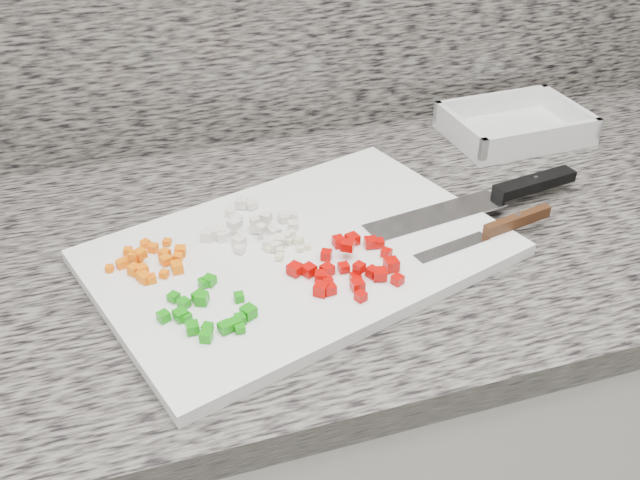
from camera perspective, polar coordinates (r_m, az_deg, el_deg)
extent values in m
cube|color=silver|center=(1.28, 0.49, -17.02)|extent=(3.92, 0.62, 0.86)
cube|color=slate|center=(0.97, 0.61, -0.21)|extent=(3.96, 0.64, 0.04)
cube|color=white|center=(0.91, -1.59, -1.02)|extent=(0.58, 0.47, 0.02)
cube|color=#FF6D05|center=(0.90, -15.64, -1.87)|extent=(0.01, 0.01, 0.01)
cube|color=#FF6D05|center=(0.90, -12.34, -1.03)|extent=(0.02, 0.02, 0.01)
cube|color=#FF6D05|center=(0.90, -15.38, -1.73)|extent=(0.01, 0.01, 0.01)
cube|color=#FF6D05|center=(0.91, -13.21, -0.62)|extent=(0.01, 0.01, 0.01)
cube|color=#FF6D05|center=(0.86, -13.33, -3.01)|extent=(0.01, 0.01, 0.01)
cube|color=#FF6D05|center=(0.86, -13.81, -2.97)|extent=(0.02, 0.02, 0.01)
cube|color=#FF6D05|center=(0.90, -11.12, -0.86)|extent=(0.02, 0.02, 0.01)
cube|color=#FF6D05|center=(0.89, -11.31, -1.36)|extent=(0.01, 0.01, 0.01)
cube|color=#FF6D05|center=(0.88, -14.64, -2.31)|extent=(0.02, 0.02, 0.01)
cube|color=#FF6D05|center=(0.87, -14.07, -2.71)|extent=(0.01, 0.01, 0.01)
cube|color=#FF6D05|center=(0.89, -16.50, -2.18)|extent=(0.01, 0.01, 0.01)
cube|color=#FF6D05|center=(0.87, -12.37, -2.67)|extent=(0.01, 0.01, 0.01)
cube|color=#FF6D05|center=(0.92, -13.82, -0.35)|extent=(0.01, 0.01, 0.01)
cube|color=#FF6D05|center=(0.93, -13.80, -0.22)|extent=(0.01, 0.01, 0.01)
cube|color=#FF6D05|center=(0.92, -15.11, -0.88)|extent=(0.01, 0.01, 0.01)
cube|color=#FF6D05|center=(0.88, -14.06, -2.34)|extent=(0.02, 0.02, 0.01)
cube|color=#FF6D05|center=(0.90, -14.66, -1.39)|extent=(0.01, 0.01, 0.01)
cube|color=#FF6D05|center=(0.89, -14.20, -1.09)|extent=(0.02, 0.02, 0.01)
cube|color=#FF6D05|center=(0.92, -12.14, -0.15)|extent=(0.01, 0.01, 0.01)
cube|color=#FF6D05|center=(0.89, -12.23, -1.56)|extent=(0.02, 0.02, 0.01)
cube|color=#FF6D05|center=(0.90, -14.43, -1.38)|extent=(0.01, 0.01, 0.01)
cube|color=#FF6D05|center=(0.88, -11.47, -2.00)|extent=(0.01, 0.01, 0.01)
cube|color=#FF6D05|center=(0.87, -11.33, -2.19)|extent=(0.01, 0.01, 0.01)
cube|color=#FF6D05|center=(0.89, -14.62, -1.21)|extent=(0.02, 0.02, 0.01)
cube|color=silver|center=(0.92, -6.87, 1.31)|extent=(0.02, 0.02, 0.01)
cube|color=silver|center=(0.92, -3.66, 0.67)|extent=(0.02, 0.02, 0.01)
cube|color=silver|center=(0.90, -3.23, -0.08)|extent=(0.02, 0.02, 0.01)
cube|color=silver|center=(0.90, -4.06, -0.21)|extent=(0.02, 0.02, 0.01)
cube|color=silver|center=(0.93, -5.07, 1.21)|extent=(0.02, 0.02, 0.01)
cube|color=silver|center=(0.89, -3.64, -0.47)|extent=(0.02, 0.02, 0.01)
cube|color=silver|center=(0.98, -5.53, 2.84)|extent=(0.02, 0.02, 0.01)
cube|color=silver|center=(0.92, -7.85, 0.28)|extent=(0.01, 0.01, 0.01)
cube|color=silver|center=(0.95, -2.20, 1.98)|extent=(0.02, 0.02, 0.01)
cube|color=silver|center=(0.91, -2.75, 0.25)|extent=(0.02, 0.02, 0.01)
cube|color=silver|center=(0.90, -6.49, -0.15)|extent=(0.02, 0.02, 0.01)
cube|color=silver|center=(0.93, -2.15, 1.18)|extent=(0.01, 0.01, 0.01)
cube|color=silver|center=(0.95, -2.91, 1.78)|extent=(0.01, 0.01, 0.01)
cube|color=silver|center=(0.97, -7.18, 2.22)|extent=(0.02, 0.02, 0.01)
cube|color=silver|center=(0.91, -3.77, 0.02)|extent=(0.01, 0.01, 0.01)
cube|color=silver|center=(0.89, -6.45, -0.70)|extent=(0.02, 0.02, 0.01)
cube|color=silver|center=(0.93, -4.37, 1.80)|extent=(0.02, 0.02, 0.01)
cube|color=silver|center=(0.93, -8.43, 0.62)|extent=(0.02, 0.02, 0.01)
cube|color=silver|center=(0.92, -5.23, 1.52)|extent=(0.01, 0.01, 0.01)
cube|color=silver|center=(0.91, -4.72, 0.93)|extent=(0.01, 0.01, 0.01)
cube|color=silver|center=(0.92, -9.02, 0.33)|extent=(0.02, 0.02, 0.01)
cube|color=silver|center=(0.95, -3.01, 1.93)|extent=(0.01, 0.01, 0.01)
cube|color=silver|center=(0.94, -8.62, 0.87)|extent=(0.01, 0.01, 0.01)
cube|color=silver|center=(0.93, -5.15, 1.05)|extent=(0.02, 0.02, 0.01)
cube|color=silver|center=(0.92, -8.05, 0.64)|extent=(0.02, 0.02, 0.01)
cube|color=silver|center=(0.95, -6.73, 1.68)|extent=(0.02, 0.02, 0.01)
cube|color=silver|center=(0.98, -6.30, 2.99)|extent=(0.02, 0.02, 0.01)
cube|color=#148F0D|center=(0.78, -6.44, -7.02)|extent=(0.01, 0.01, 0.01)
cube|color=#148F0D|center=(0.82, -9.57, -4.50)|extent=(0.02, 0.02, 0.01)
cube|color=#148F0D|center=(0.84, -9.24, -3.36)|extent=(0.01, 0.01, 0.01)
cube|color=#148F0D|center=(0.79, -6.42, -6.29)|extent=(0.01, 0.01, 0.01)
cube|color=#148F0D|center=(0.84, -8.84, -3.20)|extent=(0.02, 0.02, 0.01)
cube|color=#148F0D|center=(0.82, -10.84, -4.95)|extent=(0.02, 0.02, 0.01)
cube|color=#148F0D|center=(0.78, -7.59, -6.91)|extent=(0.02, 0.02, 0.01)
cube|color=#148F0D|center=(0.80, -11.08, -5.87)|extent=(0.02, 0.02, 0.01)
cube|color=#148F0D|center=(0.79, -5.73, -5.74)|extent=(0.02, 0.02, 0.01)
cube|color=#148F0D|center=(0.78, -8.99, -6.92)|extent=(0.01, 0.01, 0.01)
cube|color=#148F0D|center=(0.82, -6.50, -4.56)|extent=(0.01, 0.01, 0.01)
cube|color=#148F0D|center=(0.80, -12.40, -5.99)|extent=(0.02, 0.02, 0.01)
cube|color=#148F0D|center=(0.82, -9.45, -4.65)|extent=(0.02, 0.02, 0.01)
cube|color=#148F0D|center=(0.83, -11.63, -4.47)|extent=(0.02, 0.02, 0.01)
cube|color=#148F0D|center=(0.78, -10.16, -6.91)|extent=(0.01, 0.01, 0.01)
cube|color=#148F0D|center=(0.78, -6.76, -6.58)|extent=(0.01, 0.01, 0.01)
cube|color=#148F0D|center=(0.80, -10.67, -6.11)|extent=(0.01, 0.01, 0.01)
cube|color=#148F0D|center=(0.77, -9.10, -7.59)|extent=(0.02, 0.02, 0.01)
cube|color=#BA0502|center=(0.88, 0.51, -1.19)|extent=(0.02, 0.02, 0.01)
cube|color=#BA0502|center=(0.90, 1.60, -0.24)|extent=(0.02, 0.02, 0.01)
cube|color=#BA0502|center=(0.90, 4.74, -0.24)|extent=(0.01, 0.01, 0.01)
cube|color=#BA0502|center=(0.81, 3.29, -4.51)|extent=(0.01, 0.01, 0.01)
cube|color=#BA0502|center=(0.84, 4.82, -2.71)|extent=(0.02, 0.02, 0.01)
cube|color=#BA0502|center=(0.86, 5.73, -1.96)|extent=(0.02, 0.02, 0.01)
cube|color=#BA0502|center=(0.85, 0.58, -2.39)|extent=(0.02, 0.02, 0.01)
cube|color=#BA0502|center=(0.87, 2.22, -0.43)|extent=(0.02, 0.02, 0.01)
cube|color=#BA0502|center=(0.90, 1.48, -0.09)|extent=(0.01, 0.01, 0.01)
cube|color=#BA0502|center=(0.84, 6.22, -3.16)|extent=(0.02, 0.02, 0.01)
cube|color=#BA0502|center=(0.86, 5.79, -2.04)|extent=(0.01, 0.01, 0.01)
cube|color=#BA0502|center=(0.88, 5.34, -1.03)|extent=(0.02, 0.02, 0.01)
cube|color=#BA0502|center=(0.90, 4.06, -0.17)|extent=(0.02, 0.02, 0.01)
cube|color=#BA0502|center=(0.82, 0.76, -3.90)|extent=(0.01, 0.01, 0.01)
cube|color=#BA0502|center=(0.82, 0.07, -3.97)|extent=(0.02, 0.02, 0.01)
cube|color=#BA0502|center=(0.83, 0.61, -3.29)|extent=(0.01, 0.01, 0.01)
cube|color=#BA0502|center=(0.84, 2.86, -3.02)|extent=(0.01, 0.01, 0.01)
cube|color=#BA0502|center=(0.83, 3.02, -3.61)|extent=(0.02, 0.02, 0.01)
cube|color=#BA0502|center=(0.85, 4.19, -2.58)|extent=(0.02, 0.02, 0.01)
cube|color=#BA0502|center=(0.86, 1.90, -2.19)|extent=(0.01, 0.01, 0.01)
cube|color=#BA0502|center=(0.84, 0.08, -2.89)|extent=(0.02, 0.02, 0.01)
cube|color=#BA0502|center=(0.90, 2.61, 0.08)|extent=(0.02, 0.02, 0.01)
cube|color=#BA0502|center=(0.85, -0.90, -2.41)|extent=(0.02, 0.02, 0.01)
cube|color=#BA0502|center=(0.85, -2.01, -2.32)|extent=(0.02, 0.02, 0.01)
cube|color=#BA0502|center=(0.84, 3.15, -2.22)|extent=(0.02, 0.02, 0.01)
cube|color=#F0EBB9|center=(0.90, -2.49, -0.09)|extent=(0.01, 0.01, 0.01)
cube|color=#F0EBB9|center=(0.88, -3.25, -1.32)|extent=(0.01, 0.01, 0.01)
cube|color=#F0EBB9|center=(0.89, -4.07, -0.72)|extent=(0.01, 0.01, 0.01)
cube|color=#F0EBB9|center=(0.89, -3.21, -0.91)|extent=(0.01, 0.01, 0.01)
cube|color=#F0EBB9|center=(0.89, -1.66, -0.71)|extent=(0.01, 0.01, 0.01)
cube|color=#F0EBB9|center=(0.89, -1.00, -0.54)|extent=(0.01, 0.01, 0.01)
cube|color=#F0EBB9|center=(0.90, -1.72, -0.05)|extent=(0.01, 0.01, 0.01)
cube|color=#F0EBB9|center=(0.89, -3.57, -0.60)|extent=(0.01, 0.01, 0.01)
cube|color=#F0EBB9|center=(0.92, -2.31, 0.55)|extent=(0.01, 0.01, 0.01)
cube|color=white|center=(0.97, 9.25, 1.94)|extent=(0.21, 0.08, 0.00)
cube|color=black|center=(1.07, 16.79, 4.38)|extent=(0.14, 0.05, 0.02)
cylinder|color=white|center=(1.06, 16.87, 4.80)|extent=(0.01, 0.01, 0.00)
cube|color=white|center=(0.91, 10.53, -0.63)|extent=(0.11, 0.04, 0.00)
cube|color=#462511|center=(0.97, 15.50, 1.50)|extent=(0.11, 0.03, 0.02)
cylinder|color=white|center=(0.97, 15.58, 1.95)|extent=(0.01, 0.01, 0.00)
cube|color=silver|center=(1.26, 15.21, 8.28)|extent=(0.23, 0.17, 0.01)
cube|color=silver|center=(1.30, 13.58, 10.59)|extent=(0.22, 0.02, 0.04)
cube|color=silver|center=(1.19, 17.31, 7.73)|extent=(0.22, 0.02, 0.04)
cube|color=silver|center=(1.31, 19.28, 9.70)|extent=(0.02, 0.16, 0.04)
cube|color=silver|center=(1.19, 11.10, 8.66)|extent=(0.02, 0.16, 0.04)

